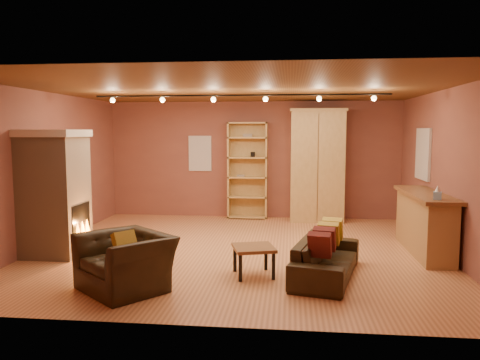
# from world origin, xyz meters

# --- Properties ---
(floor) EXTENTS (7.00, 7.00, 0.00)m
(floor) POSITION_xyz_m (0.00, 0.00, 0.00)
(floor) COLOR #AF693E
(floor) RESTS_ON ground
(ceiling) EXTENTS (7.00, 7.00, 0.00)m
(ceiling) POSITION_xyz_m (0.00, 0.00, 2.80)
(ceiling) COLOR brown
(ceiling) RESTS_ON back_wall
(back_wall) EXTENTS (7.00, 0.02, 2.80)m
(back_wall) POSITION_xyz_m (0.00, 3.25, 1.40)
(back_wall) COLOR brown
(back_wall) RESTS_ON floor
(left_wall) EXTENTS (0.02, 6.50, 2.80)m
(left_wall) POSITION_xyz_m (-3.50, 0.00, 1.40)
(left_wall) COLOR brown
(left_wall) RESTS_ON floor
(right_wall) EXTENTS (0.02, 6.50, 2.80)m
(right_wall) POSITION_xyz_m (3.50, 0.00, 1.40)
(right_wall) COLOR brown
(right_wall) RESTS_ON floor
(fireplace) EXTENTS (1.01, 0.98, 2.12)m
(fireplace) POSITION_xyz_m (-3.04, -0.60, 1.06)
(fireplace) COLOR tan
(fireplace) RESTS_ON floor
(back_window) EXTENTS (0.56, 0.04, 0.86)m
(back_window) POSITION_xyz_m (-1.30, 3.23, 1.55)
(back_window) COLOR beige
(back_window) RESTS_ON back_wall
(bookcase) EXTENTS (0.94, 0.37, 2.31)m
(bookcase) POSITION_xyz_m (-0.12, 3.13, 1.17)
(bookcase) COLOR tan
(bookcase) RESTS_ON floor
(armoire) EXTENTS (1.27, 0.72, 2.60)m
(armoire) POSITION_xyz_m (1.52, 2.92, 1.30)
(armoire) COLOR tan
(armoire) RESTS_ON floor
(bar_counter) EXTENTS (0.59, 2.19, 1.05)m
(bar_counter) POSITION_xyz_m (3.20, 0.16, 0.53)
(bar_counter) COLOR #A87F4D
(bar_counter) RESTS_ON floor
(tissue_box) EXTENTS (0.13, 0.13, 0.21)m
(tissue_box) POSITION_xyz_m (3.15, -0.65, 1.14)
(tissue_box) COLOR #84AFD4
(tissue_box) RESTS_ON bar_counter
(right_window) EXTENTS (0.05, 0.90, 1.00)m
(right_window) POSITION_xyz_m (3.47, 1.40, 1.65)
(right_window) COLOR beige
(right_window) RESTS_ON right_wall
(loveseat) EXTENTS (0.97, 1.95, 0.77)m
(loveseat) POSITION_xyz_m (1.43, -1.35, 0.38)
(loveseat) COLOR black
(loveseat) RESTS_ON floor
(armchair) EXTENTS (1.34, 1.29, 0.99)m
(armchair) POSITION_xyz_m (-1.25, -2.19, 0.50)
(armchair) COLOR black
(armchair) RESTS_ON floor
(coffee_table) EXTENTS (0.71, 0.71, 0.43)m
(coffee_table) POSITION_xyz_m (0.39, -1.41, 0.37)
(coffee_table) COLOR brown
(coffee_table) RESTS_ON floor
(track_rail) EXTENTS (5.20, 0.09, 0.13)m
(track_rail) POSITION_xyz_m (0.00, 0.20, 2.69)
(track_rail) COLOR black
(track_rail) RESTS_ON ceiling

